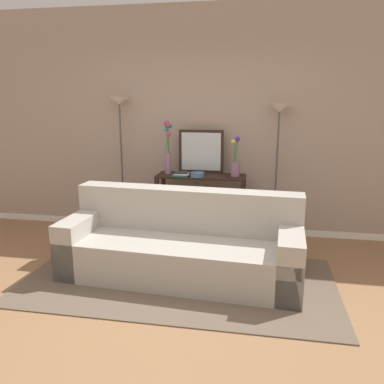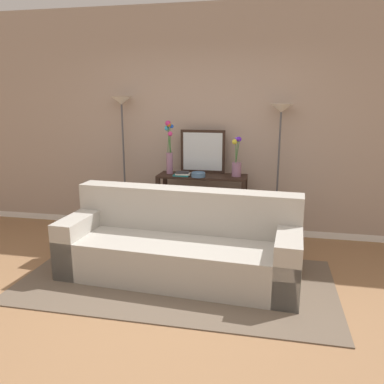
% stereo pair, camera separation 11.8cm
% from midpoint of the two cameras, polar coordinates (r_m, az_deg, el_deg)
% --- Properties ---
extents(ground_plane, '(16.00, 16.00, 0.02)m').
position_cam_midpoint_polar(ground_plane, '(3.53, -6.13, -17.67)').
color(ground_plane, '#936B47').
extents(back_wall, '(12.00, 0.15, 2.97)m').
position_cam_midpoint_polar(back_wall, '(5.27, 0.51, 10.07)').
color(back_wall, white).
rests_on(back_wall, ground).
extents(area_rug, '(3.13, 1.59, 0.01)m').
position_cam_midpoint_polar(area_rug, '(4.05, -2.86, -12.93)').
color(area_rug, brown).
rests_on(area_rug, ground).
extents(couch, '(2.47, 1.01, 0.88)m').
position_cam_midpoint_polar(couch, '(4.07, -2.35, -8.03)').
color(couch, '#ADA89E').
rests_on(couch, ground).
extents(console_table, '(1.13, 0.39, 0.86)m').
position_cam_midpoint_polar(console_table, '(5.03, 0.64, -0.54)').
color(console_table, black).
rests_on(console_table, ground).
extents(floor_lamp_left, '(0.28, 0.28, 1.83)m').
position_cam_midpoint_polar(floor_lamp_left, '(5.30, -11.14, 9.35)').
color(floor_lamp_left, '#4C4C51').
rests_on(floor_lamp_left, ground).
extents(floor_lamp_right, '(0.28, 0.28, 1.75)m').
position_cam_midpoint_polar(floor_lamp_right, '(4.95, 11.89, 8.27)').
color(floor_lamp_right, '#4C4C51').
rests_on(floor_lamp_right, ground).
extents(wall_mirror, '(0.58, 0.02, 0.56)m').
position_cam_midpoint_polar(wall_mirror, '(5.08, 0.68, 5.97)').
color(wall_mirror, black).
rests_on(wall_mirror, console_table).
extents(vase_tall_flowers, '(0.12, 0.11, 0.68)m').
position_cam_midpoint_polar(vase_tall_flowers, '(5.02, -4.25, 6.18)').
color(vase_tall_flowers, gray).
rests_on(vase_tall_flowers, console_table).
extents(vase_short_flowers, '(0.12, 0.13, 0.49)m').
position_cam_midpoint_polar(vase_short_flowers, '(4.90, 5.70, 4.25)').
color(vase_short_flowers, gray).
rests_on(vase_short_flowers, console_table).
extents(fruit_bowl, '(0.18, 0.18, 0.06)m').
position_cam_midpoint_polar(fruit_bowl, '(4.85, 0.09, 2.59)').
color(fruit_bowl, '#4C7093').
rests_on(fruit_bowl, console_table).
extents(book_stack, '(0.21, 0.15, 0.06)m').
position_cam_midpoint_polar(book_stack, '(4.90, -2.30, 2.66)').
color(book_stack, '#1E7075').
rests_on(book_stack, console_table).
extents(book_row_under_console, '(0.36, 0.17, 0.12)m').
position_cam_midpoint_polar(book_row_under_console, '(5.24, -2.52, -6.02)').
color(book_row_under_console, gold).
rests_on(book_row_under_console, ground).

